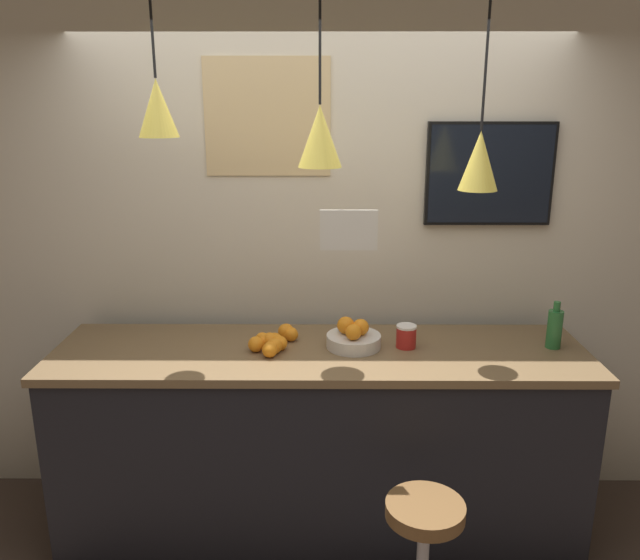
% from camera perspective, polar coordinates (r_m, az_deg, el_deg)
% --- Properties ---
extents(back_wall, '(8.00, 0.06, 2.90)m').
position_cam_1_polar(back_wall, '(3.36, 0.04, 3.59)').
color(back_wall, beige).
rests_on(back_wall, ground_plane).
extents(service_counter, '(2.59, 0.71, 1.01)m').
position_cam_1_polar(service_counter, '(3.27, 0.00, -14.57)').
color(service_counter, black).
rests_on(service_counter, ground_plane).
extents(bar_stool, '(0.41, 0.41, 0.63)m').
position_cam_1_polar(bar_stool, '(2.81, 9.38, -23.48)').
color(bar_stool, '#B7B7BC').
rests_on(bar_stool, ground_plane).
extents(fruit_bowl, '(0.27, 0.27, 0.15)m').
position_cam_1_polar(fruit_bowl, '(3.05, 3.07, -5.27)').
color(fruit_bowl, beige).
rests_on(fruit_bowl, service_counter).
extents(orange_pile, '(0.24, 0.31, 0.08)m').
position_cam_1_polar(orange_pile, '(3.06, -4.27, -5.56)').
color(orange_pile, orange).
rests_on(orange_pile, service_counter).
extents(juice_bottle, '(0.07, 0.07, 0.23)m').
position_cam_1_polar(juice_bottle, '(3.24, 20.66, -4.15)').
color(juice_bottle, '#286B33').
rests_on(juice_bottle, service_counter).
extents(spread_jar, '(0.10, 0.10, 0.11)m').
position_cam_1_polar(spread_jar, '(3.08, 7.89, -5.12)').
color(spread_jar, red).
rests_on(spread_jar, service_counter).
extents(pendant_lamp_left, '(0.18, 0.18, 0.78)m').
position_cam_1_polar(pendant_lamp_left, '(2.87, -14.64, 15.03)').
color(pendant_lamp_left, black).
extents(pendant_lamp_middle, '(0.19, 0.19, 0.91)m').
position_cam_1_polar(pendant_lamp_middle, '(2.79, -0.00, 13.07)').
color(pendant_lamp_middle, black).
extents(pendant_lamp_right, '(0.17, 0.17, 1.01)m').
position_cam_1_polar(pendant_lamp_right, '(2.88, 14.36, 10.63)').
color(pendant_lamp_right, black).
extents(mounted_tv, '(0.65, 0.04, 0.53)m').
position_cam_1_polar(mounted_tv, '(3.35, 15.25, 9.32)').
color(mounted_tv, black).
extents(hanging_menu_board, '(0.24, 0.01, 0.17)m').
position_cam_1_polar(hanging_menu_board, '(2.60, 2.64, 4.57)').
color(hanging_menu_board, silver).
extents(wall_poster, '(0.64, 0.01, 0.58)m').
position_cam_1_polar(wall_poster, '(3.25, -4.83, 14.62)').
color(wall_poster, '#DBBC84').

